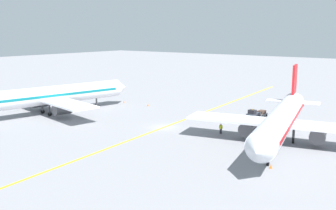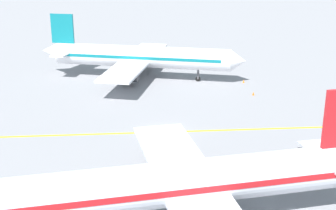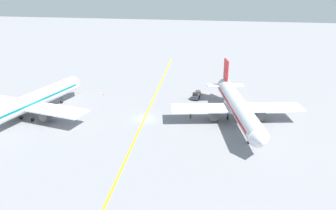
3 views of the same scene
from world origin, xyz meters
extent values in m
plane|color=gray|center=(0.00, 0.00, 0.00)|extent=(400.00, 400.00, 0.00)
cube|color=yellow|center=(0.00, 0.00, 0.00)|extent=(9.73, 119.67, 0.01)
cylinder|color=silver|center=(-20.03, -1.40, 3.80)|extent=(10.07, 30.06, 3.60)
cone|color=silver|center=(-23.57, 14.40, 3.80)|extent=(3.86, 3.09, 3.42)
cone|color=silver|center=(-16.43, -17.51, 4.10)|extent=(3.64, 3.60, 3.06)
cube|color=red|center=(-20.03, -1.40, 3.95)|extent=(9.45, 27.14, 0.50)
cube|color=silver|center=(-19.81, -2.38, 3.08)|extent=(28.46, 11.19, 0.36)
cylinder|color=#4C4C51|center=(-24.69, -3.47, 1.83)|extent=(2.85, 3.60, 2.20)
cylinder|color=#4C4C51|center=(-14.93, -1.29, 1.83)|extent=(2.85, 3.60, 2.20)
cube|color=red|center=(-16.97, -15.07, 8.10)|extent=(1.22, 3.98, 5.00)
cube|color=silver|center=(-17.08, -14.58, 4.20)|extent=(9.31, 4.31, 0.24)
cylinder|color=#4C4C51|center=(-22.13, 7.96, 1.40)|extent=(0.36, 0.36, 2.00)
cylinder|color=black|center=(-22.13, 7.96, 0.40)|extent=(0.45, 0.84, 0.80)
cylinder|color=#4C4C51|center=(-21.16, -3.71, 1.40)|extent=(0.36, 0.36, 2.00)
cylinder|color=black|center=(-21.16, -3.71, 0.40)|extent=(0.45, 0.84, 0.80)
cylinder|color=#4C4C51|center=(-18.03, -3.01, 1.40)|extent=(0.36, 0.36, 2.00)
cylinder|color=black|center=(-18.03, -3.01, 0.40)|extent=(0.45, 0.84, 0.80)
cylinder|color=white|center=(24.57, 3.79, 3.80)|extent=(9.39, 30.13, 3.60)
cone|color=white|center=(21.40, -12.10, 3.80)|extent=(3.82, 3.02, 3.42)
cube|color=#0F727F|center=(24.57, 3.79, 3.95)|extent=(8.85, 27.19, 0.50)
cube|color=white|center=(24.76, 4.77, 3.08)|extent=(28.48, 10.57, 0.36)
cylinder|color=#4C4C51|center=(29.66, 3.79, 1.83)|extent=(2.78, 3.57, 2.20)
cylinder|color=#4C4C51|center=(19.86, 5.75, 1.83)|extent=(2.78, 3.57, 2.20)
cylinder|color=#4C4C51|center=(22.69, -5.63, 1.40)|extent=(0.36, 0.36, 2.00)
cylinder|color=black|center=(22.69, -5.63, 0.40)|extent=(0.43, 0.84, 0.80)
cylinder|color=#4C4C51|center=(26.53, 5.44, 1.40)|extent=(0.36, 0.36, 2.00)
cylinder|color=black|center=(26.53, 5.44, 0.40)|extent=(0.43, 0.84, 0.80)
cylinder|color=#4C4C51|center=(23.39, 6.06, 1.40)|extent=(0.36, 0.36, 2.00)
cylinder|color=black|center=(23.39, 6.06, 0.40)|extent=(0.43, 0.84, 0.80)
cube|color=#333842|center=(-9.74, -14.80, 0.80)|extent=(1.67, 3.08, 0.90)
cube|color=black|center=(-9.71, -14.25, 1.60)|extent=(1.34, 1.17, 0.70)
sphere|color=orange|center=(-9.71, -14.25, 2.03)|extent=(0.16, 0.16, 0.16)
cylinder|color=black|center=(-10.43, -13.78, 0.35)|extent=(0.29, 0.71, 0.70)
cylinder|color=black|center=(-8.93, -13.87, 0.35)|extent=(0.29, 0.71, 0.70)
cylinder|color=black|center=(-10.54, -15.73, 0.35)|extent=(0.29, 0.71, 0.70)
cylinder|color=black|center=(-9.05, -15.81, 0.35)|extent=(0.29, 0.71, 0.70)
cube|color=gray|center=(-9.92, -17.99, 0.54)|extent=(1.55, 2.68, 0.20)
cube|color=#4C382D|center=(-9.92, -17.99, 0.94)|extent=(1.22, 1.88, 0.60)
cylinder|color=black|center=(-10.49, -16.92, 0.22)|extent=(0.17, 0.45, 0.44)
cylinder|color=black|center=(-9.23, -16.99, 0.22)|extent=(0.17, 0.45, 0.44)
cylinder|color=black|center=(-10.61, -18.99, 0.22)|extent=(0.17, 0.45, 0.44)
cylinder|color=black|center=(-9.35, -19.07, 0.22)|extent=(0.17, 0.45, 0.44)
cylinder|color=#23232D|center=(-9.86, -2.02, 0.42)|extent=(0.16, 0.16, 0.85)
cylinder|color=#23232D|center=(-10.06, -2.03, 0.42)|extent=(0.16, 0.16, 0.85)
cube|color=#CCD819|center=(-9.96, -2.02, 1.15)|extent=(0.37, 0.24, 0.60)
cylinder|color=#CCD819|center=(-9.72, -2.01, 1.15)|extent=(0.10, 0.10, 0.55)
cylinder|color=#CCD819|center=(-10.20, -2.04, 1.15)|extent=(0.10, 0.10, 0.55)
sphere|color=#9E7051|center=(-9.96, -2.02, 1.57)|extent=(0.22, 0.22, 0.22)
cone|color=orange|center=(14.81, -13.53, 0.28)|extent=(0.32, 0.32, 0.55)
cone|color=orange|center=(21.70, -13.15, 0.28)|extent=(0.32, 0.32, 0.55)
cone|color=orange|center=(-22.81, 8.64, 0.28)|extent=(0.32, 0.32, 0.55)
camera|label=1|loc=(-39.82, 52.19, 16.23)|focal=42.00mm
camera|label=2|loc=(-52.85, -0.26, 21.43)|focal=50.00mm
camera|label=3|loc=(-17.53, 64.47, 28.26)|focal=35.00mm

